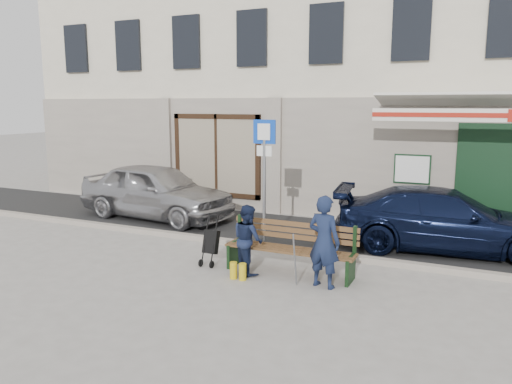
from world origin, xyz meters
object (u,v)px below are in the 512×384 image
Objects in this scene: car_silver at (156,191)px; stroller at (211,243)px; man at (324,242)px; car_navy at (444,220)px; woman at (248,239)px; bench at (287,249)px; parking_sign at (264,162)px.

car_silver reaches higher than stroller.
car_silver is at bearing -16.47° from man.
stroller is (-2.30, 0.24, -0.36)m from man.
car_navy is at bearing -83.61° from car_silver.
car_silver is at bearing 2.36° from woman.
woman reaches higher than stroller.
car_silver is 5.09m from woman.
stroller is (-3.96, -2.87, -0.23)m from car_navy.
man reaches higher than woman.
car_navy is 1.87× the size of bench.
stroller is at bearing 118.41° from car_navy.
car_silver is 4.35m from stroller.
parking_sign is 2.18m from woman.
car_silver is 7.25m from car_navy.
parking_sign reaches higher than car_silver.
parking_sign reaches higher than stroller.
woman is (-1.45, 0.11, -0.15)m from man.
man is 1.46m from woman.
parking_sign is 2.87m from man.
car_navy is at bearing -105.74° from man.
parking_sign is 2.19m from stroller.
stroller is (-0.39, -1.64, -1.40)m from parking_sign.
car_silver reaches higher than bench.
car_silver is 2.79× the size of man.
parking_sign is at bearing 78.17° from stroller.
bench is 1.90× the size of woman.
stroller is (-1.50, -0.15, -0.03)m from bench.
parking_sign is 2.15× the size of woman.
stroller is at bearing -124.63° from car_silver.
car_navy is 3.95m from parking_sign.
bench is at bearing -13.86° from man.
bench is (1.11, -1.49, -1.36)m from parking_sign.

